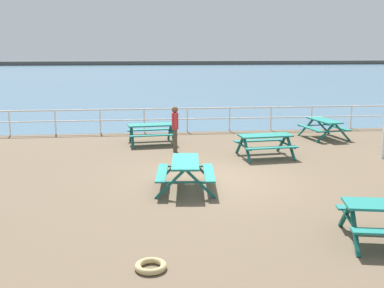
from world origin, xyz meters
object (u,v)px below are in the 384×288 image
Objects in this scene: picnic_table_near_left at (185,168)px; picnic_table_corner at (324,124)px; picnic_table_far_left at (265,140)px; picnic_table_far_right at (151,129)px; visitor at (175,126)px.

picnic_table_corner is (6.42, 6.38, 0.00)m from picnic_table_near_left.
picnic_table_near_left is 9.05m from picnic_table_corner.
picnic_table_far_left and picnic_table_far_right have the same top height.
picnic_table_far_left and picnic_table_corner have the same top height.
picnic_table_corner is at bearing -3.04° from picnic_table_far_right.
picnic_table_corner is 6.64m from visitor.
picnic_table_far_right is at bearing -61.90° from visitor.
picnic_table_corner is at bearing -39.22° from picnic_table_near_left.
picnic_table_far_left is at bearing -40.68° from picnic_table_far_right.
picnic_table_corner is at bearing 36.41° from picnic_table_far_left.
visitor is (-3.02, 1.10, 0.36)m from picnic_table_far_left.
picnic_table_far_left is 4.66m from picnic_table_far_right.
visitor is (0.81, -1.56, 0.36)m from picnic_table_far_right.
visitor is (-6.35, -1.91, 0.36)m from picnic_table_corner.
picnic_table_corner is 1.20× the size of visitor.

